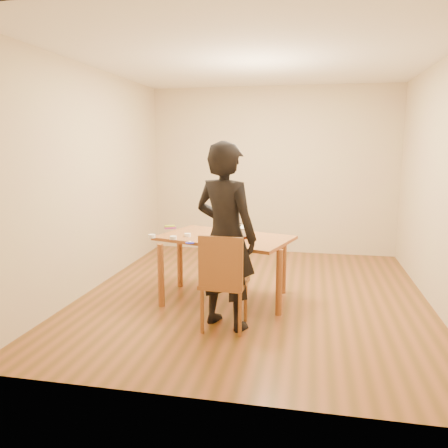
% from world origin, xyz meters
% --- Properties ---
extents(room_shell, '(4.00, 4.50, 2.70)m').
position_xyz_m(room_shell, '(0.00, 0.34, 1.35)').
color(room_shell, brown).
rests_on(room_shell, ground).
extents(dining_table, '(1.63, 1.24, 0.04)m').
position_xyz_m(dining_table, '(-0.31, -0.22, 0.73)').
color(dining_table, brown).
rests_on(dining_table, floor).
extents(dining_chair, '(0.44, 0.44, 0.04)m').
position_xyz_m(dining_chair, '(-0.16, -0.99, 0.45)').
color(dining_chair, brown).
rests_on(dining_chair, floor).
extents(cake_plate, '(0.31, 0.31, 0.02)m').
position_xyz_m(cake_plate, '(-0.12, -0.18, 0.76)').
color(cake_plate, red).
rests_on(cake_plate, dining_table).
extents(cake, '(0.24, 0.24, 0.08)m').
position_xyz_m(cake, '(-0.12, -0.18, 0.81)').
color(cake, white).
rests_on(cake, cake_plate).
extents(frosting_dome, '(0.24, 0.24, 0.03)m').
position_xyz_m(frosting_dome, '(-0.12, -0.18, 0.86)').
color(frosting_dome, white).
rests_on(frosting_dome, cake).
extents(frosting_tub, '(0.09, 0.09, 0.08)m').
position_xyz_m(frosting_tub, '(-0.29, -0.65, 0.79)').
color(frosting_tub, white).
rests_on(frosting_tub, dining_table).
extents(frosting_lid, '(0.09, 0.09, 0.01)m').
position_xyz_m(frosting_lid, '(-0.60, -0.63, 0.75)').
color(frosting_lid, '#1B1DB0').
rests_on(frosting_lid, dining_table).
extents(frosting_dollop, '(0.04, 0.04, 0.02)m').
position_xyz_m(frosting_dollop, '(-0.60, -0.63, 0.76)').
color(frosting_dollop, white).
rests_on(frosting_dollop, frosting_lid).
extents(ramekin_green, '(0.08, 0.08, 0.04)m').
position_xyz_m(ramekin_green, '(-0.83, -0.49, 0.77)').
color(ramekin_green, white).
rests_on(ramekin_green, dining_table).
extents(ramekin_yellow, '(0.07, 0.07, 0.04)m').
position_xyz_m(ramekin_yellow, '(-0.72, -0.31, 0.77)').
color(ramekin_yellow, white).
rests_on(ramekin_yellow, dining_table).
extents(ramekin_multi, '(0.08, 0.08, 0.04)m').
position_xyz_m(ramekin_multi, '(-1.10, -0.45, 0.77)').
color(ramekin_multi, white).
rests_on(ramekin_multi, dining_table).
extents(candy_box_pink, '(0.15, 0.12, 0.02)m').
position_xyz_m(candy_box_pink, '(-1.07, 0.11, 0.76)').
color(candy_box_pink, '#C02D66').
rests_on(candy_box_pink, dining_table).
extents(candy_box_green, '(0.14, 0.11, 0.02)m').
position_xyz_m(candy_box_green, '(-1.07, 0.12, 0.78)').
color(candy_box_green, '#4DB922').
rests_on(candy_box_green, candy_box_pink).
extents(spatula, '(0.17, 0.04, 0.01)m').
position_xyz_m(spatula, '(-0.41, -0.61, 0.75)').
color(spatula, black).
rests_on(spatula, dining_table).
extents(person, '(0.78, 0.66, 1.81)m').
position_xyz_m(person, '(-0.16, -0.95, 0.91)').
color(person, black).
rests_on(person, floor).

